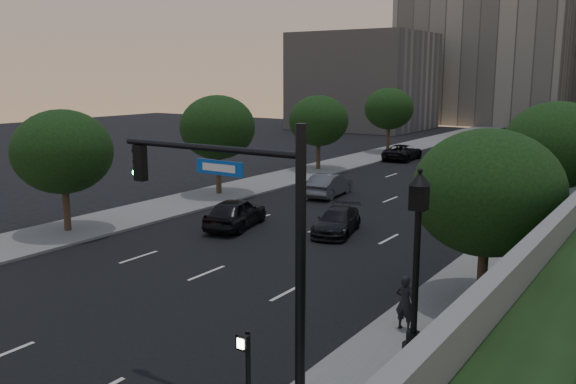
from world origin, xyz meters
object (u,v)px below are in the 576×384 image
Objects in this scene: sedan_near_left at (236,213)px; pedestrian_a at (405,302)px; street_lamp at (416,277)px; sedan_near_right at (337,221)px; pedestrian_c at (521,226)px; sedan_far_right at (514,169)px; sedan_far_left at (403,152)px; traffic_signal_mast at (261,264)px; sedan_mid_left at (329,185)px; pedestrian_b at (508,297)px.

sedan_near_left is 2.71× the size of pedestrian_a.
street_lamp is 3.18× the size of pedestrian_a.
pedestrian_c reaches higher than sedan_near_right.
pedestrian_a is at bearing -65.36° from sedan_near_right.
sedan_near_right is 23.12m from sedan_far_right.
street_lamp is 1.05× the size of sedan_far_left.
sedan_far_left is at bearing -79.38° from pedestrian_c.
sedan_near_left is at bearing 130.68° from traffic_signal_mast.
sedan_near_left reaches higher than sedan_far_left.
sedan_near_left is 5.42m from sedan_near_right.
sedan_far_right is at bearing 99.42° from street_lamp.
traffic_signal_mast is 1.46× the size of sedan_near_left.
pedestrian_a reaches higher than pedestrian_c.
sedan_near_right is 2.51× the size of pedestrian_a.
sedan_far_left is at bearing -97.57° from sedan_near_left.
pedestrian_a is (-1.10, 2.00, -1.60)m from street_lamp.
sedan_near_right is at bearing 127.55° from street_lamp.
pedestrian_a is (1.14, 6.01, -2.64)m from traffic_signal_mast.
sedan_near_left reaches higher than sedan_near_right.
sedan_mid_left is at bearing -44.59° from pedestrian_c.
traffic_signal_mast is 4.51× the size of pedestrian_c.
traffic_signal_mast is at bearing 116.99° from sedan_near_left.
street_lamp reaches higher than sedan_mid_left.
pedestrian_a is 1.14× the size of pedestrian_c.
sedan_far_left reaches higher than sedan_far_right.
sedan_mid_left reaches higher than sedan_near_right.
pedestrian_b is at bearing 72.10° from street_lamp.
street_lamp is 34.99m from sedan_far_right.
sedan_far_left is at bearing -41.67° from pedestrian_b.
pedestrian_a is (12.85, -7.62, 0.22)m from sedan_near_left.
street_lamp reaches higher than sedan_near_right.
pedestrian_a is at bearing 118.81° from street_lamp.
sedan_mid_left is (-14.11, 19.80, -1.86)m from street_lamp.
traffic_signal_mast is 6.66m from pedestrian_a.
pedestrian_b reaches higher than sedan_near_right.
street_lamp reaches higher than pedestrian_c.
street_lamp is 42.61m from sedan_far_left.
sedan_far_right is 20.55m from pedestrian_c.
sedan_near_left is 0.89× the size of sedan_far_left.
pedestrian_c is at bearing 121.13° from sedan_far_left.
pedestrian_b is at bearing -49.19° from sedan_near_right.
street_lamp is (2.23, 4.01, -1.04)m from traffic_signal_mast.
sedan_far_right is at bearing -77.29° from pedestrian_a.
sedan_far_left is (-14.87, 42.99, -2.93)m from traffic_signal_mast.
pedestrian_a reaches higher than sedan_near_left.
sedan_near_left is 3.09× the size of pedestrian_c.
sedan_near_left is at bearing 93.12° from sedan_far_left.
sedan_near_left is at bearing -3.22° from pedestrian_c.
sedan_far_left is (-2.99, 19.18, -0.03)m from sedan_mid_left.
pedestrian_c is at bearing 92.16° from street_lamp.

